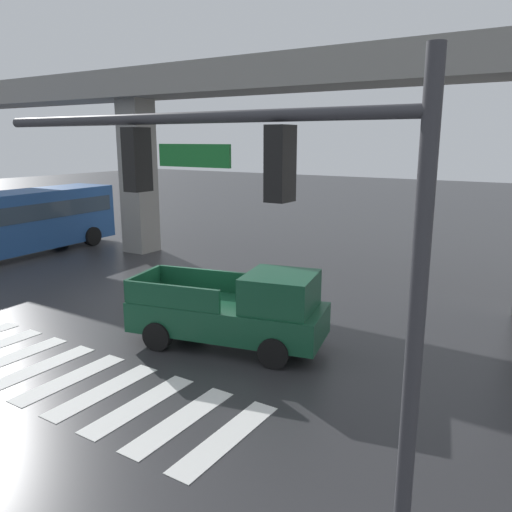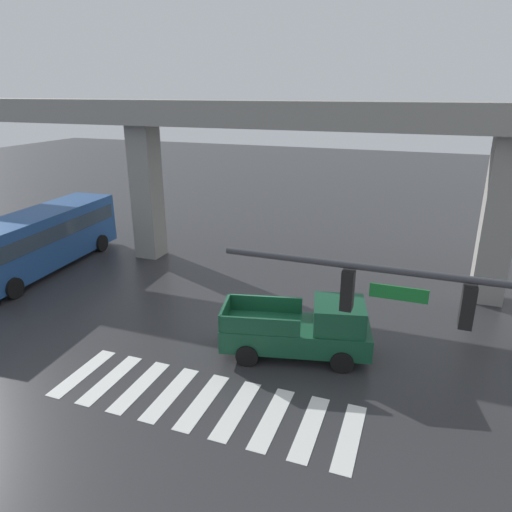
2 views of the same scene
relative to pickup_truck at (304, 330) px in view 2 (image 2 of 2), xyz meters
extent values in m
plane|color=#2D2D30|center=(-2.17, 1.35, -0.99)|extent=(120.00, 120.00, 0.00)
cube|color=silver|center=(-6.57, -3.62, -0.98)|extent=(0.55, 2.80, 0.01)
cube|color=silver|center=(-5.47, -3.62, -0.98)|extent=(0.55, 2.80, 0.01)
cube|color=silver|center=(-4.37, -3.62, -0.98)|extent=(0.55, 2.80, 0.01)
cube|color=silver|center=(-3.27, -3.62, -0.98)|extent=(0.55, 2.80, 0.01)
cube|color=silver|center=(-2.17, -3.62, -0.98)|extent=(0.55, 2.80, 0.01)
cube|color=silver|center=(-1.07, -3.62, -0.98)|extent=(0.55, 2.80, 0.01)
cube|color=silver|center=(0.03, -3.62, -0.98)|extent=(0.55, 2.80, 0.01)
cube|color=silver|center=(1.13, -3.62, -0.98)|extent=(0.55, 2.80, 0.01)
cube|color=silver|center=(2.23, -3.62, -0.98)|extent=(0.55, 2.80, 0.01)
cube|color=gray|center=(-2.17, 7.28, 6.78)|extent=(48.75, 2.60, 1.20)
cube|color=gray|center=(-10.75, 7.28, 2.60)|extent=(1.30, 1.30, 7.17)
cube|color=gray|center=(6.42, 7.28, 2.60)|extent=(1.30, 1.30, 7.17)
cube|color=#14472D|center=(-0.29, -0.07, -0.21)|extent=(5.39, 2.99, 0.80)
cube|color=#14472D|center=(1.12, 0.26, 0.64)|extent=(2.05, 2.08, 0.90)
cube|color=#3F5160|center=(1.58, 0.36, 0.64)|extent=(0.47, 1.65, 0.77)
cube|color=#14472D|center=(-1.61, 0.53, 0.49)|extent=(2.61, 0.69, 0.60)
cube|color=#14472D|center=(-1.22, -1.17, 0.49)|extent=(2.61, 0.69, 0.60)
cube|color=#14472D|center=(-2.73, -0.62, 0.49)|extent=(0.49, 1.73, 0.60)
cylinder|color=black|center=(1.05, 1.16, -0.61)|extent=(0.80, 0.44, 0.76)
cylinder|color=black|center=(1.45, -0.60, -0.61)|extent=(0.80, 0.44, 0.76)
cylinder|color=black|center=(-2.04, 0.46, -0.61)|extent=(0.80, 0.44, 0.76)
cylinder|color=black|center=(-1.63, -1.30, -0.61)|extent=(0.80, 0.44, 0.76)
cube|color=#234C8C|center=(-14.83, 3.01, 0.65)|extent=(3.25, 10.95, 2.70)
cube|color=#2D3D4C|center=(-14.83, 3.01, 1.12)|extent=(3.25, 10.41, 0.76)
cube|color=#2D3D4C|center=(-15.21, 8.36, 0.99)|extent=(2.25, 0.24, 1.49)
cylinder|color=black|center=(-16.32, 6.70, -0.51)|extent=(0.42, 0.98, 0.96)
cylinder|color=black|center=(-13.88, 6.87, -0.51)|extent=(0.42, 0.98, 0.96)
cylinder|color=black|center=(-13.40, 0.14, -0.51)|extent=(0.42, 0.98, 0.96)
cylinder|color=#38383D|center=(2.75, -5.43, 4.61)|extent=(6.40, 0.14, 0.14)
cube|color=black|center=(4.35, -5.43, 4.09)|extent=(0.24, 0.32, 0.84)
sphere|color=orange|center=(4.35, -5.43, 4.09)|extent=(0.17, 0.17, 0.17)
cube|color=black|center=(2.15, -5.43, 4.09)|extent=(0.24, 0.32, 0.84)
sphere|color=orange|center=(2.15, -5.43, 4.09)|extent=(0.17, 0.17, 0.17)
cube|color=#19722D|center=(3.12, -5.43, 4.16)|extent=(1.10, 0.04, 0.28)
camera|label=1|loc=(7.21, -10.39, 4.35)|focal=35.84mm
camera|label=2|loc=(3.36, -14.03, 7.84)|focal=32.67mm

